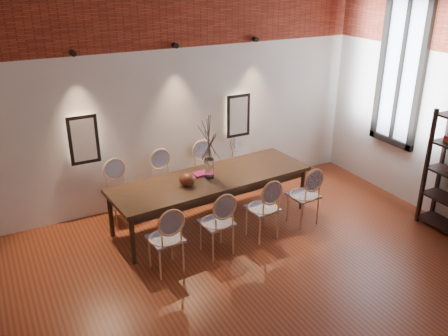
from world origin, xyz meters
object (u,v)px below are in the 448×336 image
chair_far_b (166,182)px  chair_far_d (245,162)px  chair_near_a (165,238)px  chair_near_c (263,208)px  chair_far_a (121,193)px  chair_near_b (217,222)px  chair_far_c (208,171)px  bowl (187,179)px  vase (209,168)px  chair_near_d (303,195)px  book (202,174)px  dining_table (212,200)px

chair_far_b → chair_far_d: bearing=-180.0°
chair_near_a → chair_far_d: bearing=33.9°
chair_near_c → chair_far_a: 2.17m
chair_far_d → chair_far_b: bearing=0.0°
chair_near_b → chair_far_c: size_ratio=1.00×
chair_far_b → bowl: size_ratio=3.92×
chair_far_c → chair_near_a: bearing=45.2°
chair_far_b → vase: (0.40, -0.74, 0.43)m
chair_near_d → chair_far_b: 2.17m
vase → book: vase is taller
chair_near_c → chair_far_d: same height
vase → chair_near_c: bearing=-56.9°
dining_table → vase: bearing=-180.0°
chair_far_d → vase: 1.48m
chair_near_b → book: (0.24, 0.96, 0.30)m
chair_near_c → chair_far_b: size_ratio=1.00×
chair_far_a → dining_table: bearing=146.1°
vase → bowl: 0.40m
chair_near_c → book: size_ratio=3.62×
chair_near_a → chair_far_c: (1.40, 1.66, 0.00)m
chair_far_d → dining_table: bearing=33.9°
chair_far_d → chair_far_c: bearing=-0.0°
chair_near_c → bowl: 1.15m
chair_near_a → chair_far_c: same height
chair_far_b → book: size_ratio=3.62×
chair_near_a → bowl: size_ratio=3.92×
chair_near_b → chair_near_c: (0.76, 0.06, 0.00)m
chair_far_c → chair_far_d: size_ratio=1.00×
chair_near_c → chair_far_c: (-0.12, 1.54, 0.00)m
chair_near_c → chair_near_d: same height
chair_near_b → vase: bearing=65.9°
bowl → chair_far_b: bearing=91.2°
chair_far_d → chair_near_d: bearing=90.0°
chair_near_a → chair_far_d: same height
chair_near_b → vase: vase is taller
chair_near_c → chair_far_a: (-1.65, 1.42, 0.00)m
chair_far_a → chair_far_b: size_ratio=1.00×
chair_far_b → chair_far_c: same height
chair_far_a → chair_near_c: bearing=134.8°
chair_far_a → vase: 1.42m
chair_near_b → chair_far_b: same height
chair_far_a → book: (1.12, -0.52, 0.30)m
chair_far_a → chair_far_b: bearing=-180.0°
chair_far_d → book: size_ratio=3.62×
chair_near_d → book: bearing=142.5°
chair_near_b → bowl: chair_near_b is taller
dining_table → book: 0.43m
chair_far_b → vase: vase is taller
chair_near_b → dining_table: bearing=63.6°
chair_far_c → chair_far_d: same height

